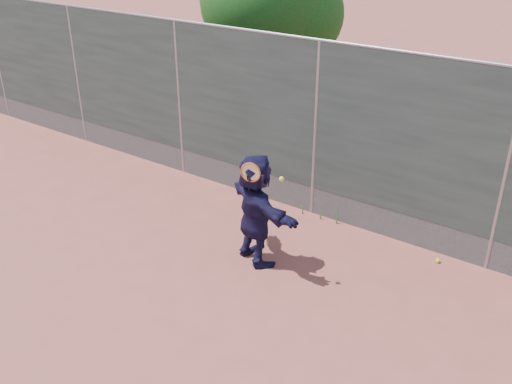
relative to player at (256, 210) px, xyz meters
The scene contains 7 objects.
ground 1.91m from the player, 92.35° to the right, with size 80.00×80.00×0.00m, color #9E4C42.
player is the anchor object (origin of this frame).
ball_ground 2.88m from the player, 33.39° to the left, with size 0.07×0.07×0.07m, color yellow.
fence 1.94m from the player, 92.23° to the left, with size 20.00×0.06×3.03m.
swing_action 0.71m from the player, 63.60° to the right, with size 0.69×0.14×0.51m.
tree_left 6.03m from the player, 121.05° to the left, with size 3.15×3.00×4.53m.
weed_clump 1.84m from the player, 82.39° to the left, with size 0.68×0.07×0.30m.
Camera 1 is at (4.30, -4.28, 4.81)m, focal length 40.00 mm.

